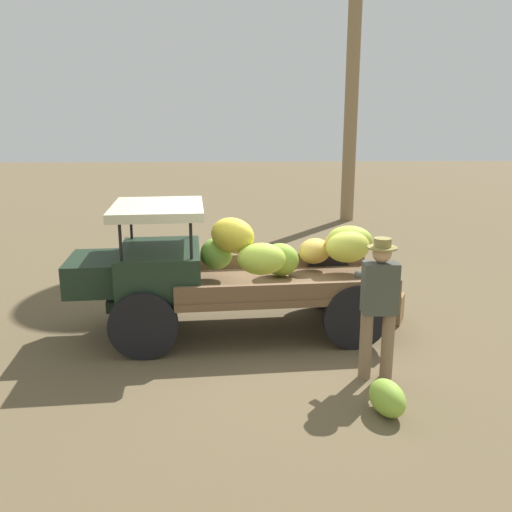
{
  "coord_description": "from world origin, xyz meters",
  "views": [
    {
      "loc": [
        0.5,
        7.35,
        3.07
      ],
      "look_at": [
        0.22,
        -0.2,
        1.12
      ],
      "focal_mm": 38.49,
      "sensor_mm": 36.0,
      "label": 1
    }
  ],
  "objects_px": {
    "loose_banana_bunch": "(387,398)",
    "wooden_crate": "(383,307)",
    "truck": "(225,269)",
    "farmer": "(379,300)"
  },
  "relations": [
    {
      "from": "truck",
      "to": "farmer",
      "type": "xyz_separation_m",
      "value": [
        -1.82,
        1.56,
        0.04
      ]
    },
    {
      "from": "farmer",
      "to": "wooden_crate",
      "type": "distance_m",
      "value": 2.12
    },
    {
      "from": "truck",
      "to": "loose_banana_bunch",
      "type": "xyz_separation_m",
      "value": [
        -1.74,
        2.4,
        -0.75
      ]
    },
    {
      "from": "farmer",
      "to": "wooden_crate",
      "type": "bearing_deg",
      "value": -16.17
    },
    {
      "from": "loose_banana_bunch",
      "to": "truck",
      "type": "bearing_deg",
      "value": -54.12
    },
    {
      "from": "farmer",
      "to": "loose_banana_bunch",
      "type": "height_order",
      "value": "farmer"
    },
    {
      "from": "loose_banana_bunch",
      "to": "wooden_crate",
      "type": "bearing_deg",
      "value": -103.96
    },
    {
      "from": "truck",
      "to": "loose_banana_bunch",
      "type": "height_order",
      "value": "truck"
    },
    {
      "from": "truck",
      "to": "loose_banana_bunch",
      "type": "bearing_deg",
      "value": 121.24
    },
    {
      "from": "farmer",
      "to": "wooden_crate",
      "type": "relative_size",
      "value": 2.99
    }
  ]
}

